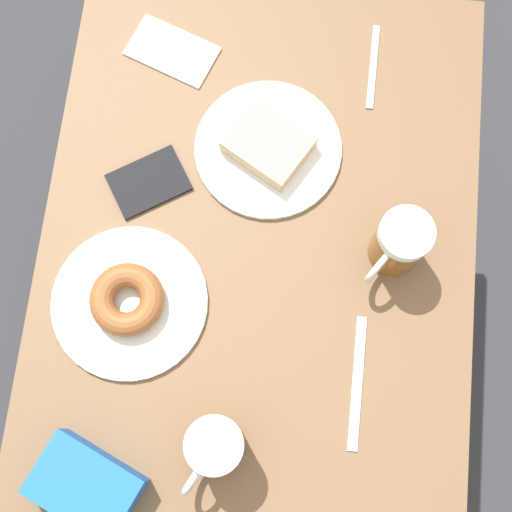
% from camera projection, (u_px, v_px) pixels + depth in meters
% --- Properties ---
extents(ground_plane, '(8.00, 8.00, 0.00)m').
position_uv_depth(ground_plane, '(256.00, 323.00, 1.87)').
color(ground_plane, '#333338').
extents(table, '(0.72, 1.05, 0.71)m').
position_uv_depth(table, '(256.00, 267.00, 1.24)').
color(table, brown).
rests_on(table, ground_plane).
extents(plate_with_cake, '(0.25, 0.25, 0.04)m').
position_uv_depth(plate_with_cake, '(267.00, 147.00, 1.21)').
color(plate_with_cake, white).
rests_on(plate_with_cake, table).
extents(plate_with_donut, '(0.25, 0.25, 0.05)m').
position_uv_depth(plate_with_donut, '(128.00, 301.00, 1.15)').
color(plate_with_donut, white).
rests_on(plate_with_donut, table).
extents(beer_mug_left, '(0.10, 0.12, 0.13)m').
position_uv_depth(beer_mug_left, '(399.00, 244.00, 1.12)').
color(beer_mug_left, '#8C5619').
rests_on(beer_mug_left, table).
extents(beer_mug_center, '(0.09, 0.12, 0.13)m').
position_uv_depth(beer_mug_center, '(215.00, 446.00, 1.05)').
color(beer_mug_center, '#8C5619').
rests_on(beer_mug_center, table).
extents(napkin_folded, '(0.17, 0.14, 0.00)m').
position_uv_depth(napkin_folded, '(172.00, 51.00, 1.27)').
color(napkin_folded, white).
rests_on(napkin_folded, table).
extents(fork, '(0.01, 0.16, 0.00)m').
position_uv_depth(fork, '(373.00, 67.00, 1.26)').
color(fork, silver).
rests_on(fork, table).
extents(knife, '(0.02, 0.21, 0.00)m').
position_uv_depth(knife, '(357.00, 383.00, 1.13)').
color(knife, silver).
rests_on(knife, table).
extents(passport_near_edge, '(0.15, 0.14, 0.01)m').
position_uv_depth(passport_near_edge, '(149.00, 182.00, 1.21)').
color(passport_near_edge, black).
rests_on(passport_near_edge, table).
extents(blue_pouch, '(0.18, 0.16, 0.06)m').
position_uv_depth(blue_pouch, '(86.00, 486.00, 1.06)').
color(blue_pouch, blue).
rests_on(blue_pouch, table).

